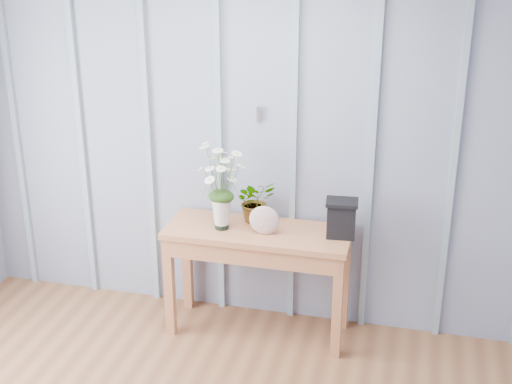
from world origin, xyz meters
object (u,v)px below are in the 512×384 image
(carved_box, at_px, (341,218))
(daisy_vase, at_px, (221,176))
(sideboard, at_px, (258,246))
(felt_disc_vessel, at_px, (264,220))

(carved_box, bearing_deg, daisy_vase, -175.10)
(sideboard, distance_m, felt_disc_vessel, 0.23)
(sideboard, xyz_separation_m, daisy_vase, (-0.23, -0.04, 0.47))
(carved_box, bearing_deg, sideboard, -176.75)
(felt_disc_vessel, bearing_deg, sideboard, 131.66)
(sideboard, xyz_separation_m, carved_box, (0.53, 0.03, 0.24))
(sideboard, height_order, daisy_vase, daisy_vase)
(sideboard, bearing_deg, carved_box, 3.25)
(sideboard, distance_m, carved_box, 0.58)
(sideboard, relative_size, daisy_vase, 2.09)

